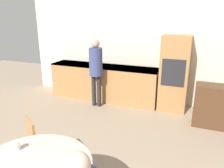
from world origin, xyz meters
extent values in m
cube|color=silver|center=(0.00, 5.35, 1.30)|extent=(6.77, 0.05, 2.60)
cube|color=#AD7A47|center=(-1.11, 5.00, 0.46)|extent=(2.85, 0.60, 0.91)
cube|color=black|center=(-1.11, 5.00, 0.90)|extent=(2.85, 0.60, 0.03)
cube|color=#AD7A47|center=(0.67, 5.01, 0.87)|extent=(0.62, 0.58, 1.74)
cube|color=#28282D|center=(0.67, 4.72, 0.96)|extent=(0.50, 0.01, 0.60)
cube|color=#51331E|center=(1.67, 4.45, 0.43)|extent=(1.03, 0.45, 0.85)
cylinder|color=beige|center=(-0.23, 1.30, 0.76)|extent=(1.17, 1.17, 0.03)
cylinder|color=#AD7A47|center=(-1.14, 1.75, 0.21)|extent=(0.04, 0.04, 0.42)
cylinder|color=#AD7A47|center=(-0.95, 2.01, 0.21)|extent=(0.04, 0.04, 0.42)
cube|color=#AD7A47|center=(-0.92, 1.79, 0.43)|extent=(0.56, 0.56, 0.02)
cube|color=#AD7A47|center=(-0.81, 1.94, 0.65)|extent=(0.33, 0.24, 0.42)
sphere|color=beige|center=(0.44, 1.04, 1.16)|extent=(0.20, 0.20, 0.20)
cylinder|color=#262628|center=(-1.16, 4.50, 0.39)|extent=(0.10, 0.10, 0.78)
cylinder|color=#262628|center=(-1.02, 4.50, 0.39)|extent=(0.10, 0.10, 0.78)
cylinder|color=#3D477A|center=(-1.09, 4.50, 1.11)|extent=(0.32, 0.32, 0.65)
sphere|color=tan|center=(-1.09, 4.50, 1.54)|extent=(0.20, 0.20, 0.20)
cylinder|color=white|center=(-0.55, 1.45, 0.82)|extent=(0.07, 0.07, 0.10)
camera|label=1|loc=(1.14, -0.04, 2.15)|focal=35.00mm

